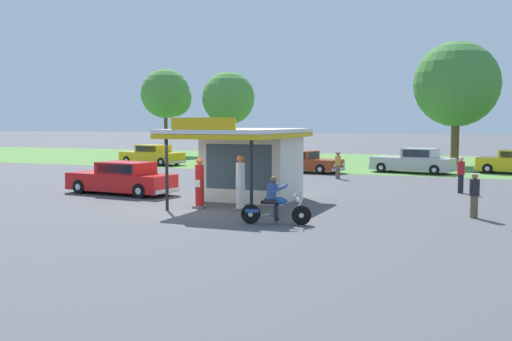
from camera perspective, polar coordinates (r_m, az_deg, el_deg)
ground_plane at (r=22.57m, az=-6.07°, el=-3.91°), size 300.00×300.00×0.00m
grass_verge_strip at (r=50.88m, az=10.12°, el=0.81°), size 120.00×24.00×0.01m
service_station_kiosk at (r=25.51m, az=-0.66°, el=1.14°), size 4.37×6.43×3.51m
gas_pump_nearside at (r=23.33m, az=-5.40°, el=-1.40°), size 0.44×0.44×1.97m
gas_pump_offside at (r=22.57m, az=-1.50°, el=-1.41°), size 0.44×0.44×2.10m
motorcycle_with_rider at (r=19.60m, az=1.81°, el=-3.26°), size 2.27×0.82×1.58m
featured_classic_sedan at (r=28.44m, az=-12.67°, el=-0.80°), size 5.57×2.34×1.51m
parked_car_back_row_centre_left at (r=47.59m, az=-9.89°, el=1.42°), size 5.64×2.76×1.56m
parked_car_back_row_left at (r=40.65m, az=14.81°, el=0.81°), size 5.66×2.99×1.63m
parked_car_back_row_right at (r=46.43m, az=-1.53°, el=1.35°), size 5.58×2.12×1.49m
parked_car_second_row_spare at (r=40.10m, az=4.53°, el=0.80°), size 5.49×2.93×1.42m
bystander_chatting_near_pumps at (r=35.57m, az=7.81°, el=0.56°), size 0.34×0.34×1.57m
bystander_admiring_sedan at (r=29.70m, az=18.95°, el=-0.29°), size 0.34×0.34×1.73m
bystander_strolling_foreground at (r=22.20m, az=20.10°, el=-2.13°), size 0.35×0.35×1.58m
tree_oak_far_right at (r=56.80m, az=-2.65°, el=6.88°), size 4.97×4.97×8.06m
tree_oak_left at (r=48.55m, az=18.79°, el=7.61°), size 6.49×6.49×9.48m
tree_oak_far_left at (r=61.32m, az=-8.41°, el=7.12°), size 4.93×4.93×8.66m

